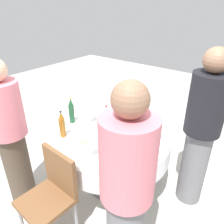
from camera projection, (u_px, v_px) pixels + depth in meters
ground_plane at (112, 183)px, 2.67m from camera, size 10.00×10.00×0.00m
dining_table at (112, 143)px, 2.40m from camera, size 1.25×1.25×0.74m
bottle_amber_near at (106, 119)px, 2.29m from camera, size 0.06×0.06×0.29m
bottle_dark_green_inner at (114, 134)px, 2.04m from camera, size 0.07×0.07×0.29m
bottle_dark_green_right at (71, 111)px, 2.45m from camera, size 0.06×0.06×0.30m
bottle_clear_outer at (137, 110)px, 2.51m from camera, size 0.06×0.06×0.26m
bottle_amber_north at (62, 125)px, 2.19m from camera, size 0.06×0.06×0.29m
bottle_clear_east at (115, 100)px, 2.71m from camera, size 0.07×0.07×0.29m
wine_glass_outer at (134, 132)px, 2.13m from camera, size 0.07×0.07×0.14m
wine_glass_north at (109, 147)px, 1.91m from camera, size 0.07×0.07×0.15m
wine_glass_east at (91, 146)px, 1.92m from camera, size 0.07×0.07×0.16m
wine_glass_far at (98, 110)px, 2.54m from camera, size 0.06×0.06×0.16m
wine_glass_left at (92, 114)px, 2.48m from camera, size 0.07×0.07×0.14m
plate_left at (84, 142)px, 2.14m from camera, size 0.23×0.23×0.04m
plate_rear at (152, 133)px, 2.29m from camera, size 0.24×0.24×0.04m
plate_mid at (117, 120)px, 2.54m from camera, size 0.24×0.24×0.02m
knife_inner at (119, 137)px, 2.24m from camera, size 0.16×0.12×0.00m
knife_right at (82, 127)px, 2.41m from camera, size 0.04×0.18×0.00m
person_near at (126, 197)px, 1.41m from camera, size 0.34×0.34×1.64m
person_inner at (201, 130)px, 2.11m from camera, size 0.34×0.34×1.66m
person_right at (10, 135)px, 2.13m from camera, size 0.34×0.34×1.57m
chair_east at (52, 191)px, 1.90m from camera, size 0.42×0.42×0.87m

